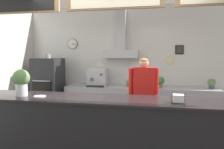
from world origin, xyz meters
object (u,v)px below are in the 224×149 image
object	(u,v)px
pizza_oven	(48,89)
napkin_holder	(178,99)
potted_sage	(212,83)
potted_rosemary	(160,81)
potted_basil	(141,82)
condiment_plate	(40,96)
potted_thyme	(129,82)
shop_worker	(143,97)
espresso_machine	(98,77)
basil_vase	(21,82)

from	to	relation	value
pizza_oven	napkin_holder	xyz separation A→B (m)	(3.00, -2.35, 0.32)
potted_sage	potted_rosemary	bearing A→B (deg)	-176.41
potted_basil	condiment_plate	world-z (taller)	potted_basil
potted_sage	potted_thyme	bearing A→B (deg)	-177.85
potted_thyme	shop_worker	bearing A→B (deg)	-69.50
potted_thyme	potted_rosemary	bearing A→B (deg)	-0.09
napkin_holder	espresso_machine	bearing A→B (deg)	124.51
potted_basil	potted_sage	bearing A→B (deg)	2.00
potted_sage	basil_vase	xyz separation A→B (m)	(-3.14, -2.62, 0.26)
shop_worker	potted_sage	xyz separation A→B (m)	(1.46, 1.26, 0.16)
potted_basil	pizza_oven	bearing A→B (deg)	-174.48
pizza_oven	potted_thyme	world-z (taller)	pizza_oven
potted_sage	espresso_machine	bearing A→B (deg)	-178.69
espresso_machine	basil_vase	bearing A→B (deg)	-99.86
pizza_oven	basil_vase	xyz separation A→B (m)	(0.79, -2.34, 0.48)
potted_thyme	napkin_holder	size ratio (longest dim) A/B	1.18
potted_sage	napkin_holder	xyz separation A→B (m)	(-0.92, -2.63, 0.10)
pizza_oven	potted_rosemary	world-z (taller)	pizza_oven
potted_sage	condiment_plate	distance (m)	3.87
espresso_machine	pizza_oven	bearing A→B (deg)	-169.98
shop_worker	potted_thyme	size ratio (longest dim) A/B	8.34
potted_sage	basil_vase	distance (m)	4.09
espresso_machine	condiment_plate	world-z (taller)	espresso_machine
pizza_oven	potted_sage	world-z (taller)	pizza_oven
napkin_holder	condiment_plate	size ratio (longest dim) A/B	0.95
pizza_oven	shop_worker	distance (m)	2.66
potted_sage	potted_basil	world-z (taller)	potted_basil
shop_worker	basil_vase	world-z (taller)	shop_worker
potted_thyme	condiment_plate	size ratio (longest dim) A/B	1.11
shop_worker	basil_vase	bearing A→B (deg)	28.27
shop_worker	condiment_plate	distance (m)	1.95
basil_vase	pizza_oven	bearing A→B (deg)	108.70
pizza_oven	shop_worker	world-z (taller)	pizza_oven
potted_basil	condiment_plate	bearing A→B (deg)	-115.62
potted_basil	napkin_holder	xyz separation A→B (m)	(0.70, -2.58, 0.09)
pizza_oven	potted_thyme	distance (m)	2.04
basil_vase	condiment_plate	distance (m)	0.35
pizza_oven	potted_sage	distance (m)	3.94
potted_rosemary	condiment_plate	bearing A→B (deg)	-123.59
napkin_holder	potted_sage	bearing A→B (deg)	70.68
basil_vase	condiment_plate	xyz separation A→B (m)	(0.29, -0.00, -0.20)
espresso_machine	potted_rosemary	xyz separation A→B (m)	(1.53, -0.01, -0.06)
espresso_machine	potted_basil	distance (m)	1.07
shop_worker	napkin_holder	world-z (taller)	shop_worker
espresso_machine	potted_sage	bearing A→B (deg)	1.31
shop_worker	condiment_plate	size ratio (longest dim) A/B	9.27
napkin_holder	condiment_plate	distance (m)	1.93
potted_thyme	potted_basil	size ratio (longest dim) A/B	0.77
potted_thyme	espresso_machine	bearing A→B (deg)	179.26
napkin_holder	potted_basil	bearing A→B (deg)	105.14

